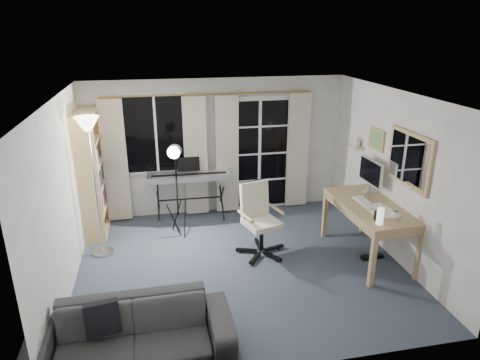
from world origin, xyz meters
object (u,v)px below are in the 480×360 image
Objects in this scene: monitor at (371,173)px; sofa at (132,326)px; studio_light at (175,162)px; office_chair at (258,212)px; keyboard_piano at (189,177)px; torchiere_lamp at (90,146)px; bookshelf at (89,178)px; desk at (370,211)px; mug at (397,214)px.

sofa is at bearing -153.87° from monitor.
studio_light is 1.45× the size of office_chair.
keyboard_piano reaches higher than sofa.
sofa is (-0.88, -3.25, -0.39)m from keyboard_piano.
torchiere_lamp is 3.48× the size of monitor.
office_chair is 1.81× the size of monitor.
torchiere_lamp is at bearing 102.30° from sofa.
bookshelf is 4.35m from monitor.
mug reaches higher than desk.
monitor is (2.62, -1.35, 0.36)m from keyboard_piano.
torchiere_lamp is at bearing 171.91° from monitor.
office_chair is at bearing -17.93° from studio_light.
monitor is (1.74, -0.03, 0.51)m from office_chair.
torchiere_lamp is at bearing -144.81° from keyboard_piano.
desk is (3.83, -0.86, -0.95)m from torchiere_lamp.
keyboard_piano is at bearing 74.16° from sofa.
torchiere_lamp is 1.32× the size of desk.
desk is 0.78× the size of sofa.
office_chair is 0.69× the size of desk.
office_chair is (2.46, -1.10, -0.33)m from bookshelf.
bookshelf reaches higher than sofa.
torchiere_lamp reaches higher than keyboard_piano.
office_chair is at bearing 46.87° from sofa.
keyboard_piano is 3.39m from sofa.
torchiere_lamp reaches higher than monitor.
bookshelf reaches higher than keyboard_piano.
sofa is at bearing -158.67° from desk.
studio_light is 11.52× the size of mug.
mug is at bearing -80.98° from desk.
bookshelf is 1.29× the size of desk.
office_chair is at bearing -9.44° from torchiere_lamp.
torchiere_lamp is 15.30× the size of mug.
keyboard_piano is 2.39× the size of monitor.
office_chair is at bearing 160.49° from desk.
mug is 3.57m from sofa.
desk is at bearing -9.65° from studio_light.
studio_light is 2.98m from desk.
office_chair is (0.88, -1.32, -0.15)m from keyboard_piano.
keyboard_piano is (1.41, 0.94, -0.89)m from torchiere_lamp.
bookshelf is 1.03m from torchiere_lamp.
keyboard_piano reaches higher than mug.
torchiere_lamp reaches higher than bookshelf.
keyboard_piano is 0.71× the size of sofa.
studio_light reaches higher than desk.
sofa is (0.70, -3.03, -0.57)m from bookshelf.
desk is at bearing -115.85° from monitor.
torchiere_lamp is (0.17, -0.72, 0.71)m from bookshelf.
bookshelf reaches higher than studio_light.
desk reaches higher than sofa.
torchiere_lamp is 1.92× the size of office_chair.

